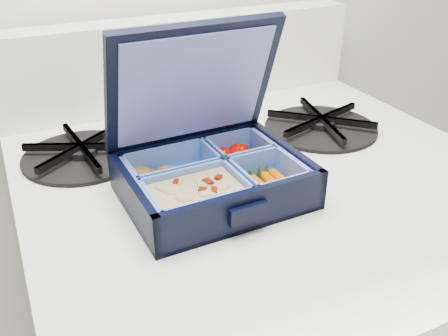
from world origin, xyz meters
name	(u,v)px	position (x,y,z in m)	size (l,w,h in m)	color
bento_box	(213,179)	(0.05, 1.63, 0.95)	(0.21, 0.16, 0.05)	black
burner_grate	(321,122)	(0.28, 1.74, 0.94)	(0.17, 0.17, 0.02)	black
burner_grate_rear	(82,152)	(-0.07, 1.80, 0.94)	(0.16, 0.16, 0.02)	black
fork	(226,137)	(0.13, 1.77, 0.93)	(0.02, 0.16, 0.01)	beige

